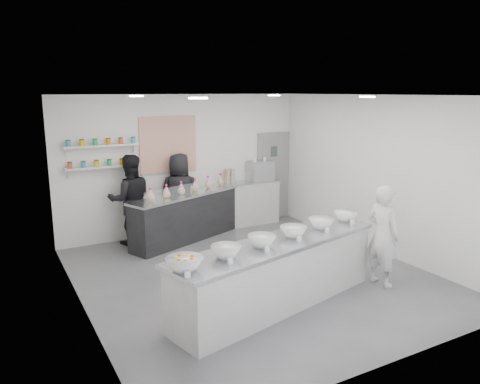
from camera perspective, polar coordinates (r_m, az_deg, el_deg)
name	(u,v)px	position (r m, az deg, el deg)	size (l,w,h in m)	color
floor	(253,276)	(8.05, 1.63, -10.18)	(6.00, 6.00, 0.00)	#515156
ceiling	(254,95)	(7.44, 1.77, 11.70)	(6.00, 6.00, 0.00)	white
back_wall	(184,164)	(10.26, -6.87, 3.35)	(5.50, 5.50, 0.00)	white
left_wall	(78,210)	(6.67, -19.10, -2.04)	(6.00, 6.00, 0.00)	white
right_wall	(378,175)	(9.29, 16.47, 2.01)	(6.00, 6.00, 0.00)	white
back_door	(273,176)	(11.36, 4.05, 1.97)	(0.88, 0.04, 2.10)	gray
pattern_panel	(168,145)	(10.05, -8.74, 5.70)	(1.25, 0.03, 1.20)	#C14827
jar_shelf_lower	(103,167)	(9.64, -16.35, 2.97)	(1.45, 0.22, 0.04)	silver
jar_shelf_upper	(102,146)	(9.58, -16.50, 5.45)	(1.45, 0.22, 0.04)	silver
preserve_jars	(102,153)	(9.58, -16.43, 4.61)	(1.45, 0.10, 0.56)	#C3481E
downlight_0	(198,98)	(5.91, -5.12, 11.33)	(0.24, 0.24, 0.02)	white
downlight_1	(367,97)	(7.49, 15.25, 11.14)	(0.24, 0.24, 0.02)	white
downlight_2	(136,96)	(8.35, -12.51, 11.35)	(0.24, 0.24, 0.02)	white
downlight_3	(274,95)	(9.54, 4.15, 11.67)	(0.24, 0.24, 0.02)	white
prep_counter	(277,274)	(6.87, 4.59, -9.89)	(3.56, 0.81, 0.97)	silver
back_bar	(196,214)	(9.99, -5.42, -2.73)	(3.22, 0.59, 1.00)	black
sneeze_guard	(205,187)	(9.65, -4.31, 0.64)	(3.18, 0.01, 0.27)	white
espresso_ledge	(250,203)	(10.93, 1.24, -1.31)	(1.37, 0.44, 1.02)	silver
espresso_machine	(260,171)	(10.91, 2.44, 2.57)	(0.58, 0.40, 0.44)	#93969E
cup_stacks	(229,176)	(10.53, -1.33, 1.93)	(0.24, 0.24, 0.33)	tan
prep_bowls	(278,236)	(6.68, 4.67, -5.40)	(3.65, 0.50, 0.16)	white
label_cards	(292,251)	(6.23, 6.33, -7.17)	(3.31, 0.04, 0.07)	white
cookie_bags	(195,185)	(9.84, -5.50, 0.86)	(2.56, 0.16, 0.28)	pink
woman_prep	(383,236)	(7.78, 17.04, -5.10)	(0.60, 0.39, 1.64)	silver
staff_left	(130,200)	(9.69, -13.21, -0.91)	(0.89, 0.70, 1.84)	black
staff_right	(180,195)	(10.03, -7.32, -0.36)	(0.88, 0.57, 1.80)	black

